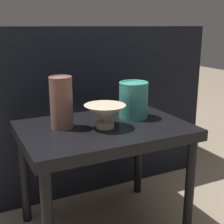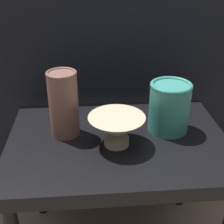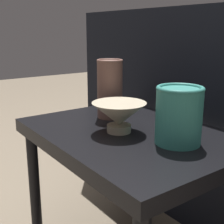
# 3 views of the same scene
# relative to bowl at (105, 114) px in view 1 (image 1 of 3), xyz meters

# --- Properties ---
(table) EXTENTS (0.62, 0.45, 0.45)m
(table) POSITION_rel_bowl_xyz_m (0.01, 0.03, -0.11)
(table) COLOR black
(table) RESTS_ON ground_plane
(couch_backdrop) EXTENTS (1.43, 0.50, 0.80)m
(couch_backdrop) POSITION_rel_bowl_xyz_m (0.01, 0.58, -0.10)
(couch_backdrop) COLOR black
(couch_backdrop) RESTS_ON ground_plane
(bowl) EXTENTS (0.15, 0.15, 0.08)m
(bowl) POSITION_rel_bowl_xyz_m (0.00, 0.00, 0.00)
(bowl) COLOR #C1B293
(bowl) RESTS_ON table
(vase_textured_left) EXTENTS (0.08, 0.08, 0.19)m
(vase_textured_left) POSITION_rel_bowl_xyz_m (-0.14, 0.07, 0.05)
(vase_textured_left) COLOR brown
(vase_textured_left) RESTS_ON table
(vase_colorful_right) EXTENTS (0.12, 0.12, 0.15)m
(vase_colorful_right) POSITION_rel_bowl_xyz_m (0.16, 0.07, 0.03)
(vase_colorful_right) COLOR teal
(vase_colorful_right) RESTS_ON table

